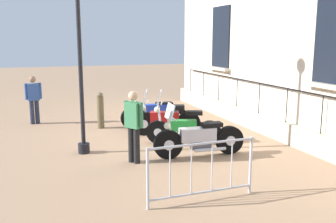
{
  "coord_description": "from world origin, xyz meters",
  "views": [
    {
      "loc": [
        3.88,
        9.63,
        2.75
      ],
      "look_at": [
        0.5,
        0.0,
        0.8
      ],
      "focal_mm": 40.9,
      "sensor_mm": 36.0,
      "label": 1
    }
  ],
  "objects_px": {
    "motorcycle_green": "(183,128)",
    "crowd_barrier": "(202,170)",
    "motorcycle_silver": "(199,139)",
    "pedestrian_standing": "(134,123)",
    "lamppost": "(79,28)",
    "bollard": "(100,110)",
    "motorcycle_red": "(166,120)",
    "pedestrian_walking": "(34,97)",
    "motorcycle_blue": "(154,114)"
  },
  "relations": [
    {
      "from": "motorcycle_silver",
      "to": "lamppost",
      "type": "height_order",
      "value": "lamppost"
    },
    {
      "from": "lamppost",
      "to": "pedestrian_standing",
      "type": "relative_size",
      "value": 3.18
    },
    {
      "from": "motorcycle_blue",
      "to": "bollard",
      "type": "bearing_deg",
      "value": -14.64
    },
    {
      "from": "motorcycle_silver",
      "to": "pedestrian_standing",
      "type": "height_order",
      "value": "pedestrian_standing"
    },
    {
      "from": "crowd_barrier",
      "to": "motorcycle_red",
      "type": "bearing_deg",
      "value": -101.31
    },
    {
      "from": "motorcycle_blue",
      "to": "pedestrian_walking",
      "type": "bearing_deg",
      "value": -26.54
    },
    {
      "from": "motorcycle_red",
      "to": "motorcycle_green",
      "type": "height_order",
      "value": "motorcycle_green"
    },
    {
      "from": "motorcycle_red",
      "to": "crowd_barrier",
      "type": "relative_size",
      "value": 0.97
    },
    {
      "from": "motorcycle_red",
      "to": "bollard",
      "type": "relative_size",
      "value": 1.7
    },
    {
      "from": "motorcycle_blue",
      "to": "motorcycle_red",
      "type": "bearing_deg",
      "value": 90.61
    },
    {
      "from": "motorcycle_blue",
      "to": "motorcycle_red",
      "type": "relative_size",
      "value": 1.1
    },
    {
      "from": "motorcycle_blue",
      "to": "pedestrian_standing",
      "type": "distance_m",
      "value": 3.56
    },
    {
      "from": "motorcycle_silver",
      "to": "bollard",
      "type": "xyz_separation_m",
      "value": [
        1.7,
        -3.67,
        0.14
      ]
    },
    {
      "from": "pedestrian_walking",
      "to": "motorcycle_silver",
      "type": "bearing_deg",
      "value": 125.86
    },
    {
      "from": "motorcycle_blue",
      "to": "crowd_barrier",
      "type": "distance_m",
      "value": 5.67
    },
    {
      "from": "motorcycle_silver",
      "to": "pedestrian_walking",
      "type": "height_order",
      "value": "pedestrian_walking"
    },
    {
      "from": "pedestrian_standing",
      "to": "motorcycle_blue",
      "type": "bearing_deg",
      "value": -114.57
    },
    {
      "from": "motorcycle_silver",
      "to": "pedestrian_standing",
      "type": "relative_size",
      "value": 1.36
    },
    {
      "from": "motorcycle_silver",
      "to": "crowd_barrier",
      "type": "xyz_separation_m",
      "value": [
        0.98,
        2.35,
        0.13
      ]
    },
    {
      "from": "bollard",
      "to": "motorcycle_blue",
      "type": "bearing_deg",
      "value": 165.36
    },
    {
      "from": "lamppost",
      "to": "motorcycle_blue",
      "type": "bearing_deg",
      "value": -139.58
    },
    {
      "from": "pedestrian_walking",
      "to": "motorcycle_red",
      "type": "bearing_deg",
      "value": 141.17
    },
    {
      "from": "motorcycle_silver",
      "to": "motorcycle_red",
      "type": "bearing_deg",
      "value": -87.89
    },
    {
      "from": "motorcycle_green",
      "to": "lamppost",
      "type": "relative_size",
      "value": 0.37
    },
    {
      "from": "motorcycle_silver",
      "to": "lamppost",
      "type": "xyz_separation_m",
      "value": [
        2.53,
        -1.17,
        2.57
      ]
    },
    {
      "from": "motorcycle_green",
      "to": "motorcycle_silver",
      "type": "relative_size",
      "value": 0.86
    },
    {
      "from": "motorcycle_green",
      "to": "pedestrian_walking",
      "type": "relative_size",
      "value": 1.22
    },
    {
      "from": "motorcycle_silver",
      "to": "pedestrian_standing",
      "type": "bearing_deg",
      "value": -1.85
    },
    {
      "from": "motorcycle_red",
      "to": "lamppost",
      "type": "height_order",
      "value": "lamppost"
    },
    {
      "from": "motorcycle_blue",
      "to": "motorcycle_red",
      "type": "height_order",
      "value": "motorcycle_red"
    },
    {
      "from": "motorcycle_silver",
      "to": "crowd_barrier",
      "type": "bearing_deg",
      "value": 67.31
    },
    {
      "from": "motorcycle_blue",
      "to": "pedestrian_walking",
      "type": "height_order",
      "value": "pedestrian_walking"
    },
    {
      "from": "motorcycle_green",
      "to": "crowd_barrier",
      "type": "height_order",
      "value": "motorcycle_green"
    },
    {
      "from": "motorcycle_green",
      "to": "pedestrian_walking",
      "type": "height_order",
      "value": "pedestrian_walking"
    },
    {
      "from": "motorcycle_red",
      "to": "motorcycle_silver",
      "type": "height_order",
      "value": "motorcycle_red"
    },
    {
      "from": "motorcycle_green",
      "to": "motorcycle_silver",
      "type": "xyz_separation_m",
      "value": [
        0.06,
        1.19,
        0.01
      ]
    },
    {
      "from": "lamppost",
      "to": "bollard",
      "type": "relative_size",
      "value": 4.6
    },
    {
      "from": "motorcycle_red",
      "to": "bollard",
      "type": "bearing_deg",
      "value": -43.03
    },
    {
      "from": "lamppost",
      "to": "crowd_barrier",
      "type": "distance_m",
      "value": 4.55
    },
    {
      "from": "motorcycle_red",
      "to": "bollard",
      "type": "height_order",
      "value": "motorcycle_red"
    },
    {
      "from": "pedestrian_walking",
      "to": "crowd_barrier",
      "type": "bearing_deg",
      "value": 109.75
    },
    {
      "from": "motorcycle_silver",
      "to": "lamppost",
      "type": "bearing_deg",
      "value": -24.81
    },
    {
      "from": "pedestrian_standing",
      "to": "pedestrian_walking",
      "type": "bearing_deg",
      "value": -67.35
    },
    {
      "from": "motorcycle_blue",
      "to": "lamppost",
      "type": "height_order",
      "value": "lamppost"
    },
    {
      "from": "motorcycle_green",
      "to": "motorcycle_red",
      "type": "bearing_deg",
      "value": -81.64
    },
    {
      "from": "motorcycle_silver",
      "to": "lamppost",
      "type": "distance_m",
      "value": 3.8
    },
    {
      "from": "lamppost",
      "to": "crowd_barrier",
      "type": "height_order",
      "value": "lamppost"
    },
    {
      "from": "pedestrian_standing",
      "to": "pedestrian_walking",
      "type": "distance_m",
      "value": 5.38
    },
    {
      "from": "motorcycle_red",
      "to": "lamppost",
      "type": "distance_m",
      "value": 3.68
    },
    {
      "from": "motorcycle_red",
      "to": "pedestrian_standing",
      "type": "relative_size",
      "value": 1.18
    }
  ]
}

